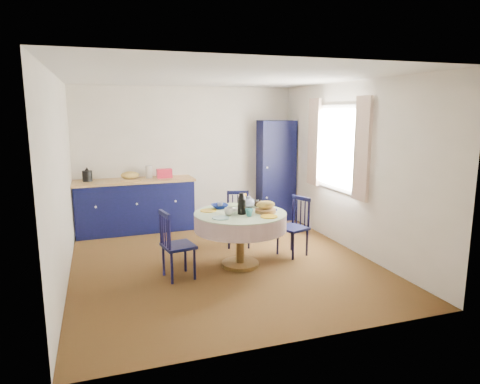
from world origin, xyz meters
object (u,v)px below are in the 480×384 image
at_px(kitchen_counter, 135,205).
at_px(mug_d, 220,204).
at_px(chair_right, 294,226).
at_px(chair_left, 175,244).
at_px(cobalt_bowl, 219,206).
at_px(pantry_cabinet, 276,170).
at_px(chair_far, 238,219).
at_px(dining_table, 241,221).
at_px(mug_c, 258,203).
at_px(mug_b, 249,213).
at_px(mug_a, 229,211).

relative_size(kitchen_counter, mug_d, 23.06).
bearing_deg(chair_right, chair_left, -99.54).
xyz_separation_m(chair_right, mug_d, (-1.06, 0.19, 0.35)).
relative_size(kitchen_counter, cobalt_bowl, 8.79).
xyz_separation_m(pantry_cabinet, chair_left, (-2.37, -2.40, -0.51)).
xyz_separation_m(kitchen_counter, cobalt_bowl, (1.00, -1.88, 0.30)).
xyz_separation_m(pantry_cabinet, cobalt_bowl, (-1.66, -1.92, -0.17)).
relative_size(pantry_cabinet, chair_far, 2.25).
bearing_deg(chair_right, dining_table, -98.27).
bearing_deg(mug_c, kitchen_counter, 128.12).
height_order(kitchen_counter, mug_c, kitchen_counter).
bearing_deg(dining_table, mug_b, -81.79).
relative_size(pantry_cabinet, chair_right, 2.22).
height_order(chair_far, mug_b, chair_far).
bearing_deg(pantry_cabinet, mug_c, -114.99).
distance_m(pantry_cabinet, cobalt_bowl, 2.55).
height_order(mug_a, mug_d, mug_a).
xyz_separation_m(kitchen_counter, mug_b, (1.23, -2.43, 0.32)).
distance_m(chair_right, mug_c, 0.66).
relative_size(kitchen_counter, mug_a, 17.03).
relative_size(chair_far, chair_right, 0.99).
height_order(mug_b, mug_c, mug_b).
bearing_deg(mug_d, cobalt_bowl, -112.71).
distance_m(chair_right, mug_a, 1.17).
distance_m(pantry_cabinet, mug_a, 2.85).
distance_m(kitchen_counter, mug_c, 2.50).
xyz_separation_m(chair_far, mug_c, (0.08, -0.62, 0.36)).
bearing_deg(chair_right, pantry_cabinet, 143.81).
relative_size(chair_right, mug_a, 7.05).
distance_m(pantry_cabinet, mug_c, 2.30).
bearing_deg(chair_left, mug_c, -81.79).
distance_m(chair_far, mug_d, 0.75).
distance_m(dining_table, chair_far, 0.93).
bearing_deg(pantry_cabinet, mug_b, -115.42).
xyz_separation_m(mug_d, cobalt_bowl, (-0.02, -0.06, -0.01)).
height_order(dining_table, mug_d, dining_table).
relative_size(dining_table, chair_left, 1.42).
bearing_deg(chair_left, mug_d, -63.59).
xyz_separation_m(chair_right, mug_a, (-1.08, -0.27, 0.36)).
height_order(dining_table, mug_c, dining_table).
bearing_deg(chair_right, mug_a, -96.40).
distance_m(mug_b, mug_d, 0.65).
relative_size(chair_right, mug_c, 7.12).
height_order(mug_d, cobalt_bowl, mug_d).
relative_size(mug_b, cobalt_bowl, 0.45).
bearing_deg(mug_a, mug_c, 32.18).
bearing_deg(cobalt_bowl, pantry_cabinet, 49.07).
bearing_deg(chair_right, mug_c, -116.65).
distance_m(dining_table, mug_c, 0.45).
relative_size(kitchen_counter, mug_b, 19.63).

